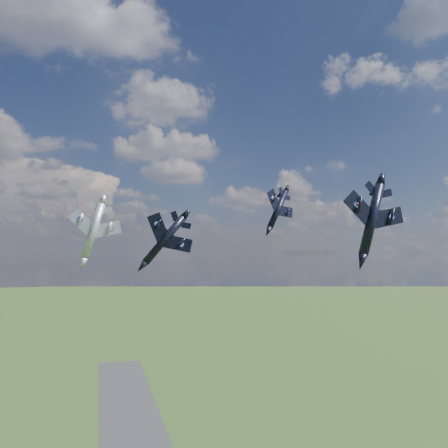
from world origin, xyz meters
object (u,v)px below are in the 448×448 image
object	(u,v)px
jet_lead_navy	(165,240)
jet_left_silver	(93,231)
jet_right_navy	(372,219)
jet_high_navy	(278,209)

from	to	relation	value
jet_lead_navy	jet_left_silver	distance (m)	13.24
jet_lead_navy	jet_right_navy	xyz separation A→B (m)	(28.68, -23.07, 2.70)
jet_right_navy	jet_high_navy	size ratio (longest dim) A/B	1.10
jet_right_navy	jet_left_silver	size ratio (longest dim) A/B	1.08
jet_high_navy	jet_left_silver	world-z (taller)	jet_high_navy
jet_high_navy	jet_left_silver	bearing A→B (deg)	168.09
jet_lead_navy	jet_high_navy	world-z (taller)	jet_high_navy
jet_right_navy	jet_left_silver	bearing A→B (deg)	150.35
jet_right_navy	jet_high_navy	distance (m)	34.52
jet_high_navy	jet_left_silver	size ratio (longest dim) A/B	0.98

